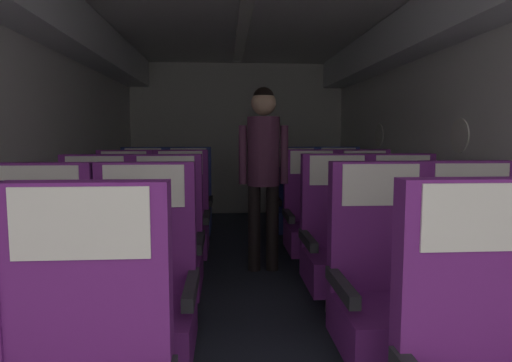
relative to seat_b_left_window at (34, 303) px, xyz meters
The scene contains 19 objects.
ground 1.70m from the seat_b_left_window, 50.61° to the left, with size 3.44×7.39×0.02m, color #2D3342.
fuselage_shell 2.21m from the seat_b_left_window, 55.92° to the left, with size 3.32×7.04×2.32m.
seat_b_left_window is the anchor object (origin of this frame).
seat_b_left_aisle 0.48m from the seat_b_left_window, ahead, with size 0.50×0.51×1.07m.
seat_b_right_aisle 2.06m from the seat_b_left_window, ahead, with size 0.50×0.51×1.07m.
seat_b_right_window 1.60m from the seat_b_left_window, ahead, with size 0.50×0.51×1.07m.
seat_c_left_window 0.88m from the seat_b_left_window, 89.72° to the left, with size 0.50×0.51×1.07m.
seat_c_left_aisle 0.98m from the seat_b_left_window, 61.79° to the left, with size 0.50×0.51×1.07m.
seat_c_right_aisle 2.23m from the seat_b_left_window, 22.78° to the left, with size 0.50×0.51×1.07m.
seat_c_right_window 1.83m from the seat_b_left_window, 28.44° to the left, with size 0.50×0.51×1.07m.
seat_d_left_window 1.73m from the seat_b_left_window, 89.93° to the left, with size 0.50×0.51×1.07m.
seat_d_left_aisle 1.81m from the seat_b_left_window, 74.87° to the left, with size 0.50×0.51×1.07m.
seat_d_right_aisle 2.71m from the seat_b_left_window, 40.01° to the left, with size 0.50×0.51×1.07m.
seat_d_right_window 2.37m from the seat_b_left_window, 47.46° to the left, with size 0.50×0.51×1.07m.
seat_e_left_window 2.61m from the seat_b_left_window, 89.97° to the left, with size 0.50×0.51×1.07m.
seat_e_left_aisle 2.66m from the seat_b_left_window, 79.83° to the left, with size 0.50×0.51×1.07m.
seat_e_right_aisle 3.34m from the seat_b_left_window, 51.69° to the left, with size 0.50×0.51×1.07m.
seat_e_right_window 3.06m from the seat_b_left_window, 58.27° to the left, with size 0.50×0.51×1.07m.
flight_attendant 2.26m from the seat_b_left_window, 57.38° to the left, with size 0.43×0.28×1.60m.
Camera 1 is at (-0.18, 0.26, 1.20)m, focal length 31.10 mm.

